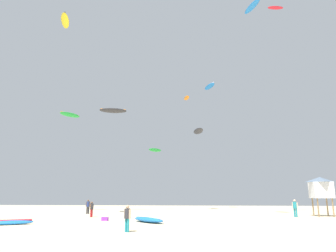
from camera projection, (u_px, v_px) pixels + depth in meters
ground_plane at (137, 242)px, 14.61m from camera, size 120.00×120.00×0.00m
person_foreground at (127, 216)px, 18.72m from camera, size 0.45×0.36×1.57m
person_midground at (88, 205)px, 38.40m from camera, size 0.56×0.38×1.70m
person_left at (92, 208)px, 32.21m from camera, size 0.35×0.50×1.56m
person_right at (295, 207)px, 32.31m from camera, size 0.50×0.40×1.77m
kite_grounded_near at (11, 222)px, 23.36m from camera, size 3.13×2.48×0.41m
kite_grounded_mid at (148, 219)px, 25.44m from camera, size 3.52×3.94×0.51m
lifeguard_tower at (321, 187)px, 33.70m from camera, size 2.30×2.30×4.15m
cooler_box at (105, 219)px, 27.24m from camera, size 0.56×0.36×0.32m
kite_aloft_0 at (70, 115)px, 46.95m from camera, size 2.70×3.35×0.68m
kite_aloft_1 at (198, 131)px, 51.07m from camera, size 2.30×4.41×0.86m
kite_aloft_2 at (113, 110)px, 47.01m from camera, size 4.22×2.19×0.80m
kite_aloft_3 at (210, 86)px, 56.06m from camera, size 2.33×3.79×0.53m
kite_aloft_4 at (275, 8)px, 41.65m from camera, size 2.17×0.91×0.34m
kite_aloft_5 at (155, 150)px, 51.28m from camera, size 2.31×2.49×0.65m
kite_aloft_6 at (187, 98)px, 48.87m from camera, size 1.26×2.22×0.49m
kite_aloft_7 at (65, 21)px, 37.35m from camera, size 2.28×3.65×0.64m
kite_aloft_8 at (252, 6)px, 35.46m from camera, size 1.89×3.19×0.40m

